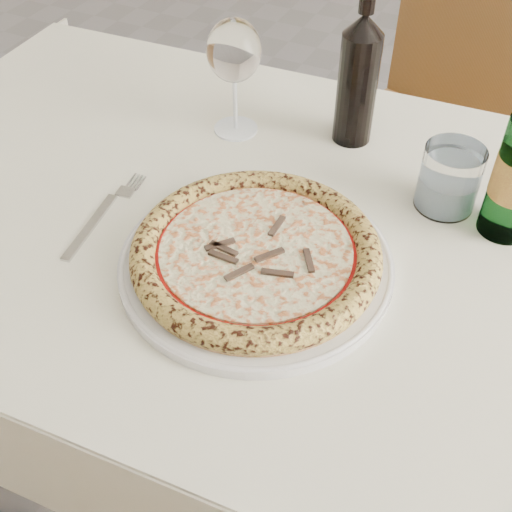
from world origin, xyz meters
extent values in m
cube|color=#5B5B5E|center=(0.00, 0.00, -0.01)|extent=(5.00, 6.00, 0.02)
cube|color=brown|center=(-0.13, -0.28, 0.73)|extent=(1.35, 0.82, 0.04)
cube|color=#ECECCC|center=(-0.13, -0.28, 0.75)|extent=(1.41, 0.88, 0.01)
cube|color=#ECECCC|center=(-0.13, 0.12, 0.64)|extent=(1.37, 0.01, 0.22)
cylinder|color=brown|center=(-0.72, 0.03, 0.35)|extent=(0.06, 0.06, 0.71)
cube|color=brown|center=(-0.09, 0.41, 0.45)|extent=(0.52, 0.52, 0.04)
cube|color=brown|center=(-0.03, 0.59, 0.70)|extent=(0.41, 0.16, 0.46)
cylinder|color=brown|center=(0.14, 0.53, 0.21)|extent=(0.04, 0.04, 0.43)
cylinder|color=brown|center=(0.03, 0.19, 0.21)|extent=(0.04, 0.04, 0.43)
cylinder|color=brown|center=(-0.21, 0.64, 0.21)|extent=(0.04, 0.04, 0.43)
cylinder|color=brown|center=(-0.31, 0.29, 0.21)|extent=(0.04, 0.04, 0.43)
cylinder|color=silver|center=(-0.13, -0.38, 0.76)|extent=(0.35, 0.35, 0.01)
torus|color=silver|center=(-0.13, -0.38, 0.77)|extent=(0.35, 0.35, 0.01)
cylinder|color=tan|center=(-0.13, -0.38, 0.78)|extent=(0.31, 0.31, 0.01)
torus|color=#B59642|center=(-0.13, -0.38, 0.78)|extent=(0.32, 0.32, 0.03)
cylinder|color=red|center=(-0.13, -0.38, 0.78)|extent=(0.27, 0.27, 0.00)
cylinder|color=beige|center=(-0.13, -0.38, 0.79)|extent=(0.25, 0.25, 0.00)
cube|color=#2F2219|center=(-0.10, -0.38, 0.79)|extent=(0.04, 0.01, 0.00)
cube|color=#2F2219|center=(-0.09, -0.35, 0.79)|extent=(0.03, 0.03, 0.00)
cube|color=#2F2219|center=(-0.13, -0.31, 0.79)|extent=(0.01, 0.04, 0.00)
cube|color=#2F2219|center=(-0.15, -0.36, 0.79)|extent=(0.03, 0.03, 0.00)
cube|color=#2F2219|center=(-0.18, -0.38, 0.79)|extent=(0.04, 0.01, 0.00)
cube|color=#2F2219|center=(-0.18, -0.44, 0.79)|extent=(0.03, 0.03, 0.00)
cube|color=#2F2219|center=(-0.13, -0.43, 0.79)|extent=(0.01, 0.04, 0.00)
cube|color=#2F2219|center=(-0.08, -0.43, 0.79)|extent=(0.03, 0.03, 0.00)
cube|color=#B2B2B2|center=(-0.37, -0.42, 0.76)|extent=(0.03, 0.14, 0.00)
cube|color=#B2B2B2|center=(-0.37, -0.33, 0.76)|extent=(0.03, 0.03, 0.00)
cylinder|color=#B2B2B2|center=(-0.38, -0.30, 0.76)|extent=(0.00, 0.03, 0.00)
cylinder|color=#B2B2B2|center=(-0.37, -0.30, 0.76)|extent=(0.00, 0.03, 0.00)
cylinder|color=#B2B2B2|center=(-0.37, -0.30, 0.76)|extent=(0.00, 0.03, 0.00)
cylinder|color=#B2B2B2|center=(-0.36, -0.30, 0.76)|extent=(0.00, 0.03, 0.00)
cylinder|color=white|center=(-0.30, -0.11, 0.76)|extent=(0.07, 0.07, 0.00)
cylinder|color=white|center=(-0.30, -0.11, 0.81)|extent=(0.01, 0.01, 0.10)
ellipsoid|color=white|center=(-0.30, -0.11, 0.90)|extent=(0.08, 0.08, 0.10)
cylinder|color=white|center=(0.06, -0.15, 0.80)|extent=(0.08, 0.08, 0.09)
cylinder|color=#AFCEE9|center=(0.06, -0.15, 0.78)|extent=(0.08, 0.08, 0.05)
cylinder|color=black|center=(-0.12, -0.05, 0.84)|extent=(0.06, 0.06, 0.18)
cone|color=black|center=(-0.12, -0.05, 0.95)|extent=(0.06, 0.06, 0.03)
camera|label=1|loc=(0.13, -0.91, 1.35)|focal=45.00mm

